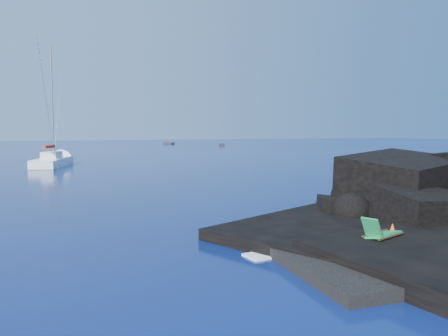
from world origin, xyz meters
The scene contains 10 objects.
ground centered at (0.00, 0.00, 0.00)m, with size 400.00×400.00×0.00m, color black.
beach centered at (4.50, 0.50, 0.00)m, with size 8.50×6.00×0.70m, color black.
surf_foam centered at (5.00, 5.00, 0.00)m, with size 10.00×8.00×0.06m, color white, non-canonical shape.
sailboat centered at (-4.08, 46.75, 0.00)m, with size 2.89×13.81×14.47m, color white, non-canonical shape.
deck_chair centered at (4.17, 1.21, 0.92)m, with size 1.66×0.73×1.14m, color #1C8044, non-canonical shape.
towel centered at (3.25, 1.62, 0.37)m, with size 1.85×0.88×0.05m, color white.
sunbather centered at (3.25, 1.62, 0.51)m, with size 1.66×0.41×0.22m, color #E7B279, non-canonical shape.
marker_cone centered at (5.03, 1.64, 0.64)m, with size 0.39×0.39×0.59m, color #E45B0C.
distant_boat_a centered at (35.46, 128.00, 0.00)m, with size 1.35×4.33×0.58m, color #26272B.
distant_boat_b centered at (44.74, 106.16, 0.00)m, with size 1.45×4.67×0.62m, color black.
Camera 1 is at (-6.83, -9.94, 4.23)m, focal length 35.00 mm.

